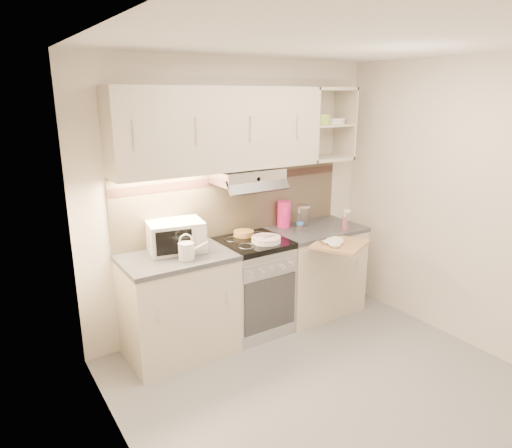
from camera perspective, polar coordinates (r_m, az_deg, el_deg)
name	(u,v)px	position (r m, az deg, el deg)	size (l,w,h in m)	color
ground	(329,387)	(3.79, 9.15, -19.52)	(3.00, 3.00, 0.00)	gray
room_shell	(306,172)	(3.42, 6.26, 6.43)	(3.04, 2.84, 2.52)	silver
base_cabinet_left	(179,307)	(4.02, -9.60, -10.19)	(0.90, 0.60, 0.86)	beige
worktop_left	(177,258)	(3.85, -9.91, -4.16)	(0.92, 0.62, 0.04)	#47474C
base_cabinet_right	(314,271)	(4.75, 7.27, -5.89)	(0.90, 0.60, 0.86)	beige
worktop_right	(316,229)	(4.60, 7.46, -0.68)	(0.92, 0.62, 0.04)	#47474C
electric_range	(253,285)	(4.33, -0.41, -7.69)	(0.60, 0.60, 0.90)	#B7B7BC
microwave	(176,236)	(3.92, -10.02, -1.49)	(0.51, 0.41, 0.26)	silver
watering_can	(187,250)	(3.72, -8.58, -3.23)	(0.25, 0.13, 0.21)	silver
plate_stack	(266,239)	(4.11, 1.28, -1.94)	(0.27, 0.27, 0.06)	white
bread_loaf	(244,233)	(4.29, -1.54, -1.16)	(0.19, 0.19, 0.05)	#9E5636
pink_pitcher	(284,214)	(4.56, 3.51, 1.25)	(0.14, 0.13, 0.26)	#F7207C
glass_jar	(304,216)	(4.53, 5.97, 0.94)	(0.12, 0.12, 0.24)	white
spice_jar	(300,227)	(4.41, 5.51, -0.40)	(0.07, 0.07, 0.10)	silver
spray_bottle	(345,221)	(4.54, 11.05, 0.32)	(0.09, 0.09, 0.22)	pink
cutting_board	(340,244)	(4.21, 10.46, -2.51)	(0.46, 0.41, 0.03)	tan
dish_towel	(335,240)	(4.17, 9.90, -1.96)	(0.27, 0.23, 0.07)	white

